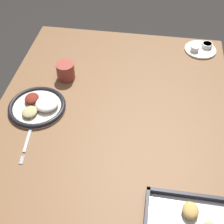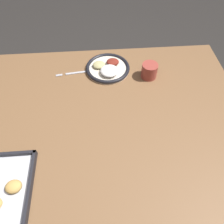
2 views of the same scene
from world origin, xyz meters
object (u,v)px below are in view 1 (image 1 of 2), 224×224
Objects in this scene: fork at (28,138)px; drinking_cup at (66,71)px; dinner_plate at (38,107)px; saucer_plate at (201,49)px.

fork is 2.59× the size of drinking_cup.
fork is at bearing 4.41° from dinner_plate.
dinner_plate reaches higher than fork.
dinner_plate is 2.92× the size of drinking_cup.
dinner_plate is 1.13× the size of fork.
saucer_plate is 0.71m from drinking_cup.
saucer_plate is (-0.70, 0.69, 0.01)m from fork.
drinking_cup is at bearing -63.16° from saucer_plate.
drinking_cup reaches higher than saucer_plate.
drinking_cup reaches higher than fork.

